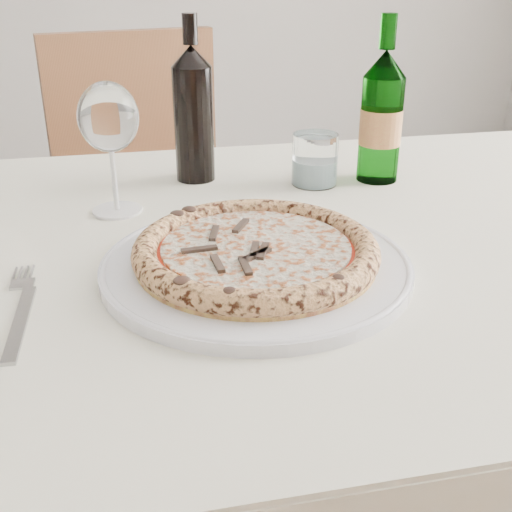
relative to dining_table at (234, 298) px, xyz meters
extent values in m
cube|color=brown|center=(0.00, 0.00, 0.06)|extent=(1.48, 0.92, 0.04)
cube|color=white|center=(0.00, 0.00, 0.08)|extent=(1.54, 0.99, 0.01)
cube|color=white|center=(0.00, 0.43, -0.03)|extent=(1.47, 0.01, 0.22)
cylinder|color=brown|center=(0.65, 0.34, -0.31)|extent=(0.06, 0.06, 0.71)
cube|color=brown|center=(0.00, 0.66, -0.22)|extent=(0.46, 0.46, 0.04)
cube|color=brown|center=(-0.02, 0.85, 0.03)|extent=(0.41, 0.09, 0.46)
cylinder|color=brown|center=(0.15, 0.86, -0.45)|extent=(0.04, 0.04, 0.43)
cylinder|color=brown|center=(0.19, 0.51, -0.45)|extent=(0.04, 0.04, 0.43)
cylinder|color=brown|center=(-0.20, 0.82, -0.45)|extent=(0.04, 0.04, 0.43)
cylinder|color=brown|center=(-0.15, 0.47, -0.45)|extent=(0.04, 0.04, 0.43)
cylinder|color=white|center=(0.00, -0.10, 0.09)|extent=(0.35, 0.35, 0.01)
torus|color=white|center=(0.00, -0.10, 0.10)|extent=(0.35, 0.35, 0.01)
cylinder|color=#E0B453|center=(0.00, -0.10, 0.11)|extent=(0.27, 0.27, 0.01)
torus|color=tan|center=(0.00, -0.10, 0.11)|extent=(0.28, 0.28, 0.03)
cylinder|color=#AE2900|center=(0.00, -0.10, 0.11)|extent=(0.23, 0.23, 0.00)
cylinder|color=beige|center=(0.00, -0.10, 0.12)|extent=(0.21, 0.21, 0.00)
cube|color=black|center=(0.03, -0.10, 0.12)|extent=(0.04, 0.01, 0.00)
cube|color=black|center=(0.03, -0.07, 0.12)|extent=(0.03, 0.03, 0.00)
cube|color=black|center=(0.00, -0.04, 0.12)|extent=(0.01, 0.04, 0.00)
cube|color=black|center=(-0.02, -0.08, 0.12)|extent=(0.03, 0.03, 0.00)
cube|color=black|center=(-0.05, -0.10, 0.12)|extent=(0.04, 0.01, 0.00)
cube|color=black|center=(-0.05, -0.15, 0.12)|extent=(0.03, 0.03, 0.00)
cube|color=black|center=(0.00, -0.14, 0.12)|extent=(0.01, 0.04, 0.00)
cube|color=black|center=(0.04, -0.14, 0.12)|extent=(0.03, 0.03, 0.00)
cube|color=#929597|center=(-0.25, -0.14, 0.09)|extent=(0.03, 0.15, 0.00)
cube|color=#929597|center=(-0.25, -0.06, 0.09)|extent=(0.03, 0.03, 0.00)
cylinder|color=#929597|center=(-0.26, -0.03, 0.09)|extent=(0.00, 0.04, 0.00)
cylinder|color=#929597|center=(-0.26, -0.03, 0.09)|extent=(0.00, 0.04, 0.00)
cylinder|color=#929597|center=(-0.25, -0.03, 0.09)|extent=(0.00, 0.04, 0.00)
cylinder|color=#929597|center=(-0.24, -0.03, 0.09)|extent=(0.00, 0.04, 0.00)
cylinder|color=white|center=(-0.13, 0.14, 0.09)|extent=(0.07, 0.07, 0.00)
cylinder|color=white|center=(-0.13, 0.14, 0.14)|extent=(0.01, 0.01, 0.09)
ellipsoid|color=white|center=(-0.13, 0.14, 0.22)|extent=(0.08, 0.08, 0.09)
cylinder|color=white|center=(0.18, 0.17, 0.13)|extent=(0.07, 0.07, 0.08)
cylinder|color=silver|center=(0.18, 0.17, 0.11)|extent=(0.06, 0.06, 0.04)
cylinder|color=#358B36|center=(0.28, 0.17, 0.17)|extent=(0.06, 0.06, 0.16)
cone|color=#358B36|center=(0.28, 0.17, 0.27)|extent=(0.06, 0.06, 0.04)
cylinder|color=#358B36|center=(0.28, 0.17, 0.31)|extent=(0.02, 0.02, 0.05)
cylinder|color=#D4C75B|center=(0.28, 0.17, 0.17)|extent=(0.07, 0.07, 0.06)
cylinder|color=black|center=(0.01, 0.25, 0.17)|extent=(0.06, 0.06, 0.18)
cone|color=black|center=(0.01, 0.25, 0.28)|extent=(0.06, 0.06, 0.03)
cylinder|color=black|center=(0.01, 0.25, 0.32)|extent=(0.02, 0.02, 0.04)
camera|label=1|loc=(-0.19, -0.73, 0.41)|focal=45.00mm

